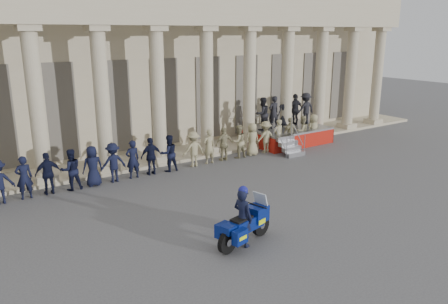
{
  "coord_description": "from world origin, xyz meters",
  "views": [
    {
      "loc": [
        -7.29,
        -10.06,
        6.03
      ],
      "look_at": [
        1.68,
        3.22,
        1.6
      ],
      "focal_mm": 35.0,
      "sensor_mm": 36.0,
      "label": 1
    }
  ],
  "objects": [
    {
      "name": "ground",
      "position": [
        0.0,
        0.0,
        0.0
      ],
      "size": [
        90.0,
        90.0,
        0.0
      ],
      "primitive_type": "plane",
      "color": "#49494C",
      "rests_on": "ground"
    },
    {
      "name": "motorcycle",
      "position": [
        -0.24,
        -0.73,
        0.61
      ],
      "size": [
        2.17,
        1.11,
        1.42
      ],
      "rotation": [
        0.0,
        0.0,
        0.24
      ],
      "color": "black",
      "rests_on": "ground"
    },
    {
      "name": "reviewing_stand",
      "position": [
        9.04,
        7.8,
        1.44
      ],
      "size": [
        4.33,
        4.13,
        2.65
      ],
      "color": "gray",
      "rests_on": "ground"
    },
    {
      "name": "rider",
      "position": [
        -0.35,
        -0.76,
        0.91
      ],
      "size": [
        0.56,
        0.72,
        1.83
      ],
      "rotation": [
        0.0,
        0.0,
        1.81
      ],
      "color": "black",
      "rests_on": "ground"
    },
    {
      "name": "building",
      "position": [
        -0.0,
        14.74,
        4.52
      ],
      "size": [
        40.0,
        12.5,
        9.0
      ],
      "color": "tan",
      "rests_on": "ground"
    },
    {
      "name": "officer_rank",
      "position": [
        -0.98,
        6.74,
        0.82
      ],
      "size": [
        22.53,
        0.62,
        1.65
      ],
      "color": "black",
      "rests_on": "ground"
    }
  ]
}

